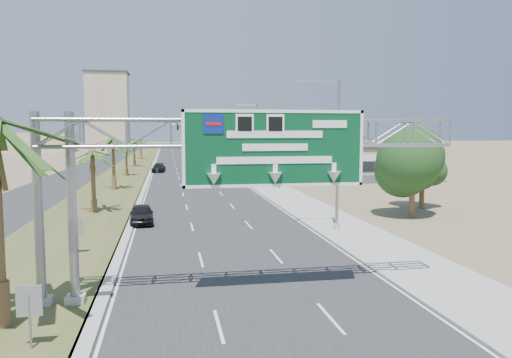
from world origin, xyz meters
The scene contains 29 objects.
road centered at (0.00, 110.00, 0.01)m, with size 12.00×300.00×0.02m, color #28282B.
sidewalk_right centered at (8.50, 110.00, 0.05)m, with size 4.00×300.00×0.10m, color #9E9B93.
median_grass centered at (-10.00, 110.00, 0.06)m, with size 7.00×300.00×0.12m, color #415023.
opposing_road centered at (-17.00, 110.00, 0.01)m, with size 8.00×300.00×0.02m, color #28282B.
sign_gantry centered at (-1.06, 9.93, 6.06)m, with size 16.75×1.24×7.50m.
palm_row_b centered at (-9.50, 32.00, 4.90)m, with size 3.99×3.99×5.95m.
palm_row_c centered at (-9.50, 48.00, 5.66)m, with size 3.99×3.99×6.75m.
palm_row_d centered at (-9.50, 66.00, 4.42)m, with size 3.99×3.99×5.45m.
palm_row_e centered at (-9.50, 85.00, 5.09)m, with size 3.99×3.99×6.15m.
palm_row_f centered at (-9.50, 110.00, 4.71)m, with size 3.99×3.99×5.75m.
streetlight_near centered at (7.30, 22.00, 4.69)m, with size 3.27×0.44×10.00m.
streetlight_mid centered at (7.30, 52.00, 4.69)m, with size 3.27×0.44×10.00m.
streetlight_far centered at (7.30, 88.00, 4.69)m, with size 3.27×0.44×10.00m.
signal_mast centered at (5.17, 71.97, 4.85)m, with size 10.28×0.71×8.00m.
store_building centered at (22.00, 66.00, 2.00)m, with size 18.00×10.00×4.00m, color tan.
oak_near centered at (15.00, 26.00, 4.53)m, with size 4.50×4.50×6.80m.
oak_far centered at (18.00, 30.00, 3.82)m, with size 3.50×3.50×5.60m.
median_signback_a centered at (-7.80, 6.00, 1.45)m, with size 0.75×0.08×2.08m.
median_signback_b centered at (-8.50, 18.00, 1.45)m, with size 0.75×0.08×2.08m.
tower_distant centered at (-32.00, 250.00, 17.50)m, with size 20.00×16.00×35.00m, color tan.
building_distant_left centered at (-45.00, 160.00, 3.00)m, with size 24.00×14.00×6.00m, color tan.
building_distant_right centered at (30.00, 140.00, 2.50)m, with size 20.00×12.00×5.00m, color tan.
car_left_lane centered at (-5.50, 26.91, 0.70)m, with size 1.64×4.08×1.39m, color black.
car_mid_lane centered at (0.56, 51.72, 0.72)m, with size 1.53×4.39×1.45m, color maroon.
car_right_lane centered at (5.50, 75.26, 0.79)m, with size 2.62×5.69×1.58m, color gray.
car_far centered at (-4.95, 72.59, 0.69)m, with size 1.92×4.73×1.37m, color black.
pole_sign_red_near centered at (9.00, 46.06, 6.34)m, with size 2.35×1.13×8.16m.
pole_sign_blue centered at (11.82, 51.05, 5.90)m, with size 1.99×0.92×7.93m.
pole_sign_red_far centered at (11.95, 86.14, 6.66)m, with size 2.21×0.45×8.43m.
Camera 1 is at (-3.67, -9.50, 6.68)m, focal length 35.00 mm.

